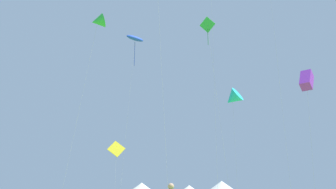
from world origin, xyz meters
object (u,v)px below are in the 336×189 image
kite_green_diamond (208,27)px  festival_tent_center (222,189)px  kite_purple_box (307,80)px  kite_yellow_diamond (116,149)px  kite_blue_parafoil (135,39)px  kite_cyan_delta (233,98)px  kite_green_delta (98,21)px

kite_green_diamond → festival_tent_center: 29.50m
kite_purple_box → kite_yellow_diamond: size_ratio=1.72×
kite_blue_parafoil → kite_purple_box: size_ratio=2.05×
kite_blue_parafoil → kite_cyan_delta: 21.87m
kite_purple_box → kite_cyan_delta: kite_cyan_delta is taller
kite_green_delta → kite_purple_box: bearing=-4.7°
kite_green_diamond → kite_green_delta: 16.23m
kite_blue_parafoil → kite_yellow_diamond: 23.99m
kite_yellow_diamond → kite_green_delta: bearing=-103.9°
kite_green_delta → festival_tent_center: kite_green_delta is taller
kite_blue_parafoil → kite_cyan_delta: bearing=6.3°
festival_tent_center → kite_cyan_delta: bearing=-62.4°
kite_green_delta → festival_tent_center: bearing=54.4°
kite_blue_parafoil → kite_yellow_diamond: kite_blue_parafoil is taller
kite_purple_box → kite_green_delta: 29.70m
kite_green_delta → kite_blue_parafoil: bearing=86.2°
kite_cyan_delta → kite_blue_parafoil: bearing=-173.7°
kite_cyan_delta → kite_yellow_diamond: size_ratio=2.21×
kite_cyan_delta → festival_tent_center: (-2.84, 5.43, -15.42)m
festival_tent_center → kite_green_diamond: bearing=-90.6°
kite_green_diamond → kite_cyan_delta: bearing=77.0°
festival_tent_center → kite_blue_parafoil: bearing=-153.7°
kite_blue_parafoil → kite_green_delta: (-0.99, -14.93, -4.31)m
kite_cyan_delta → festival_tent_center: kite_cyan_delta is taller
kite_yellow_diamond → kite_blue_parafoil: bearing=93.3°
kite_green_diamond → kite_green_delta: (-15.79, -3.67, 0.75)m
kite_purple_box → kite_yellow_diamond: kite_purple_box is taller
kite_blue_parafoil → kite_purple_box: 35.20m
kite_purple_box → festival_tent_center: size_ratio=3.11×
kite_cyan_delta → festival_tent_center: size_ratio=3.99×
kite_blue_parafoil → kite_green_diamond: (14.80, -11.26, -5.06)m
kite_green_diamond → kite_cyan_delta: (3.04, 13.24, -7.42)m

